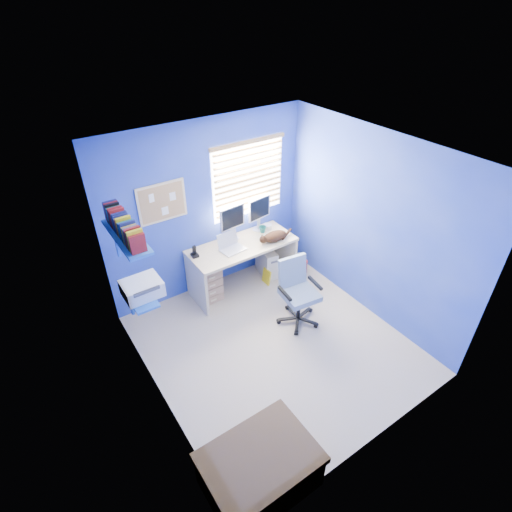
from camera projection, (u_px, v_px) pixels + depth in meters
floor at (275, 344)px, 5.13m from camera, size 3.00×3.20×0.00m
ceiling at (282, 157)px, 3.71m from camera, size 3.00×3.20×0.00m
wall_back at (208, 209)px, 5.51m from camera, size 3.00×0.01×2.50m
wall_front at (392, 358)px, 3.33m from camera, size 3.00×0.01×2.50m
wall_left at (149, 318)px, 3.72m from camera, size 0.01×3.20×2.50m
wall_right at (371, 227)px, 5.11m from camera, size 0.01×3.20×2.50m
desk at (243, 265)px, 5.92m from camera, size 1.57×0.65×0.74m
laptop at (233, 243)px, 5.53m from camera, size 0.35×0.29×0.22m
monitor_left at (232, 223)px, 5.68m from camera, size 0.41×0.16×0.54m
monitor_right at (259, 214)px, 5.90m from camera, size 0.41×0.18×0.54m
phone at (194, 251)px, 5.42m from camera, size 0.09×0.11×0.17m
mug at (263, 229)px, 5.96m from camera, size 0.10×0.09×0.10m
cd_spindle at (268, 226)px, 6.07m from camera, size 0.13×0.13×0.07m
cat at (275, 236)px, 5.77m from camera, size 0.39×0.21×0.14m
tower_pc at (267, 262)px, 6.25m from camera, size 0.26×0.47×0.45m
drawer_boxes at (208, 284)px, 5.72m from camera, size 0.35×0.28×0.54m
yellow_book at (267, 276)px, 6.11m from camera, size 0.03×0.17×0.24m
backpack at (297, 264)px, 6.26m from camera, size 0.39×0.34×0.38m
bed_corner at (260, 470)px, 3.58m from camera, size 0.96×0.68×0.46m
office_chair at (297, 299)px, 5.32m from camera, size 0.60×0.60×0.92m
window_blinds at (249, 179)px, 5.62m from camera, size 1.15×0.05×1.10m
corkboard at (162, 202)px, 5.03m from camera, size 0.64×0.02×0.52m
wall_shelves at (133, 259)px, 4.20m from camera, size 0.42×0.90×1.05m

